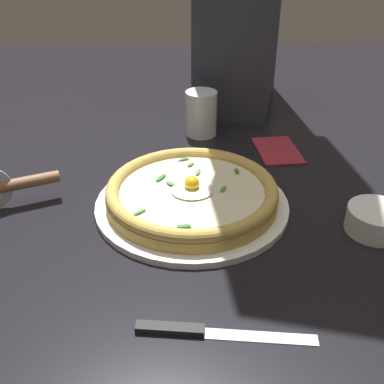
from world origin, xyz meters
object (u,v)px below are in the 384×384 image
(side_bowl, at_px, (376,220))
(folded_napkin, at_px, (278,150))
(pizza, at_px, (192,192))
(table_knife, at_px, (198,331))
(pizza_cutter, at_px, (17,184))
(drinking_glass, at_px, (201,117))

(side_bowl, relative_size, folded_napkin, 0.71)
(pizza, distance_m, table_knife, 0.30)
(pizza, distance_m, pizza_cutter, 0.32)
(side_bowl, height_order, pizza_cutter, pizza_cutter)
(pizza_cutter, bearing_deg, pizza, 177.06)
(pizza, xyz_separation_m, drinking_glass, (-0.03, -0.32, 0.01))
(side_bowl, relative_size, drinking_glass, 0.94)
(table_knife, relative_size, drinking_glass, 2.19)
(pizza_cutter, distance_m, table_knife, 0.45)
(table_knife, relative_size, folded_napkin, 1.66)
(pizza_cutter, bearing_deg, folded_napkin, -157.80)
(pizza, xyz_separation_m, side_bowl, (-0.31, 0.08, -0.01))
(pizza_cutter, distance_m, drinking_glass, 0.46)
(pizza_cutter, xyz_separation_m, table_knife, (-0.32, 0.31, -0.04))
(drinking_glass, bearing_deg, side_bowl, 124.48)
(side_bowl, distance_m, folded_napkin, 0.32)
(pizza, height_order, folded_napkin, pizza)
(folded_napkin, bearing_deg, table_knife, 69.32)
(folded_napkin, bearing_deg, pizza_cutter, 22.20)
(side_bowl, bearing_deg, pizza, -14.58)
(pizza, height_order, pizza_cutter, pizza_cutter)
(pizza_cutter, height_order, drinking_glass, drinking_glass)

